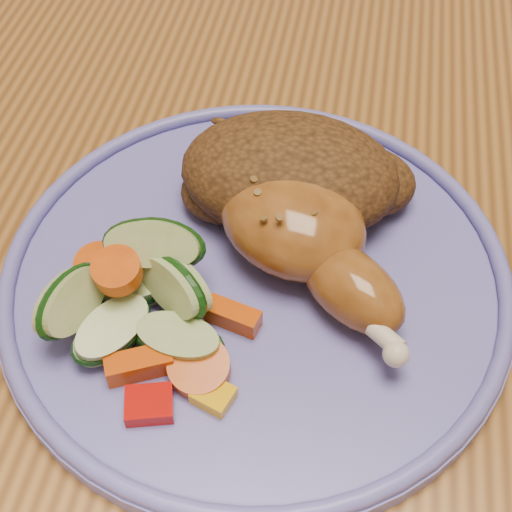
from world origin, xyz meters
name	(u,v)px	position (x,y,z in m)	size (l,w,h in m)	color
dining_table	(375,299)	(0.00, 0.00, 0.67)	(0.90, 1.40, 0.75)	brown
chair_far	(388,30)	(0.00, 0.63, 0.49)	(0.42, 0.42, 0.91)	#4C2D16
plate	(256,278)	(-0.08, -0.06, 0.76)	(0.31, 0.31, 0.01)	#5D5BAF
plate_rim	(256,267)	(-0.08, -0.06, 0.77)	(0.30, 0.30, 0.01)	#5D5BAF
chicken_leg	(306,236)	(-0.05, -0.05, 0.79)	(0.14, 0.14, 0.05)	brown
rice_pilaf	(294,177)	(-0.07, 0.00, 0.79)	(0.15, 0.10, 0.06)	#4F2F13
vegetable_pile	(143,296)	(-0.14, -0.10, 0.78)	(0.13, 0.12, 0.06)	#A50A05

